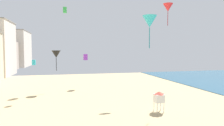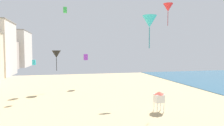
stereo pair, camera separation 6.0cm
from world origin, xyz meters
name	(u,v)px [view 1 (the left image)]	position (x,y,z in m)	size (l,w,h in m)	color
boardwalk_hotel_furthest	(13,49)	(-27.64, 99.95, 8.78)	(14.48, 21.07, 17.54)	silver
lifeguard_stand	(159,97)	(9.09, 16.96, 1.84)	(1.10, 1.10, 2.55)	white
kite_green_box	(65,10)	(-2.28, 37.36, 16.22)	(0.75, 0.75, 1.17)	green
kite_purple_box	(85,57)	(1.84, 36.31, 6.36)	(0.81, 0.81, 1.28)	purple
kite_black_delta	(56,54)	(-4.01, 33.51, 7.03)	(1.71, 1.71, 3.89)	black
kite_cyan_delta	(150,22)	(6.18, 13.55, 10.62)	(1.47, 1.47, 3.34)	#2DB7CC
kite_red_delta	(168,8)	(11.85, 20.05, 13.71)	(1.35, 1.35, 3.07)	red
kite_cyan_box	(34,62)	(-7.08, 27.10, 5.86)	(0.50, 0.50, 0.78)	#2DB7CC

